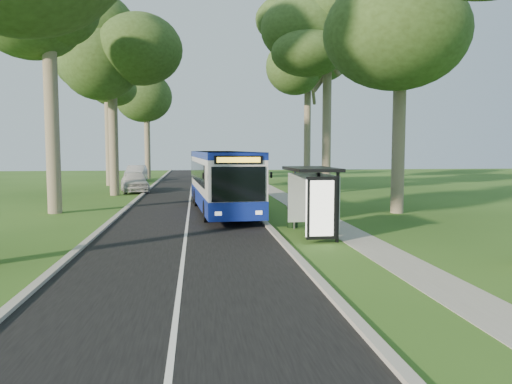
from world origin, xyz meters
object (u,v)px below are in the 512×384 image
bus_stop_sign (295,192)px  car_white (135,181)px  litter_bin (292,217)px  car_silver (136,173)px  bus (222,181)px  bus_shelter (318,189)px

bus_stop_sign → car_white: 21.23m
litter_bin → car_silver: (-10.33, 31.82, 0.39)m
bus → car_silver: (-7.56, 26.14, -0.85)m
litter_bin → car_silver: bearing=108.0°
bus_stop_sign → bus_shelter: bus_shelter is taller
car_silver → bus: bearing=-72.9°
bus → car_white: bearing=111.5°
car_white → car_silver: size_ratio=0.97×
litter_bin → car_silver: car_silver is taller
bus → car_white: (-6.18, 13.11, -0.84)m
bus → bus_stop_sign: size_ratio=4.89×
bus → litter_bin: bus is taller
bus_stop_sign → car_silver: size_ratio=0.50×
litter_bin → bus_stop_sign: bearing=-90.4°
car_silver → car_white: bearing=-83.0°
bus_stop_sign → car_white: bus_stop_sign is taller
bus_stop_sign → car_white: (-8.94, 19.24, -0.74)m
bus → bus_shelter: bearing=-73.0°
bus_shelter → litter_bin: 3.14m
car_silver → bus_shelter: bearing=-71.7°
bus_stop_sign → bus_shelter: (0.43, -2.29, 0.32)m
bus → bus_stop_sign: 6.73m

